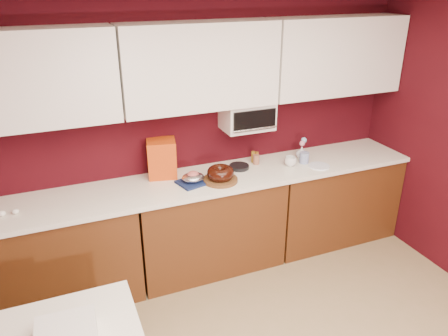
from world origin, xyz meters
name	(u,v)px	position (x,y,z in m)	size (l,w,h in m)	color
wall_back	(195,130)	(0.00, 2.25, 1.25)	(4.00, 0.02, 2.50)	#39070E
base_cabinet_left	(55,257)	(-1.33, 1.94, 0.43)	(1.31, 0.58, 0.86)	#512910
base_cabinet_center	(208,225)	(0.00, 1.94, 0.43)	(1.31, 0.58, 0.86)	#512910
base_cabinet_right	(330,199)	(1.33, 1.94, 0.43)	(1.31, 0.58, 0.86)	#512910
countertop	(207,180)	(0.00, 1.94, 0.88)	(4.00, 0.62, 0.04)	white
upper_cabinet_left	(23,80)	(-1.33, 2.08, 1.85)	(1.31, 0.33, 0.70)	white
upper_cabinet_center	(199,66)	(0.00, 2.08, 1.85)	(1.31, 0.33, 0.70)	white
upper_cabinet_right	(335,56)	(1.33, 2.08, 1.85)	(1.31, 0.33, 0.70)	white
toaster_oven	(247,115)	(0.45, 2.10, 1.38)	(0.45, 0.30, 0.25)	white
toaster_oven_door	(255,120)	(0.45, 1.94, 1.38)	(0.40, 0.02, 0.18)	black
toaster_oven_handle	(255,129)	(0.45, 1.93, 1.30)	(0.02, 0.02, 0.42)	silver
cake_base	(220,180)	(0.08, 1.84, 0.91)	(0.30, 0.30, 0.03)	brown
bundt_cake	(220,173)	(0.08, 1.84, 0.98)	(0.23, 0.23, 0.09)	black
navy_towel	(193,182)	(-0.15, 1.89, 0.91)	(0.25, 0.21, 0.02)	#13204A
foil_ham_nest	(193,177)	(-0.15, 1.89, 0.96)	(0.19, 0.16, 0.07)	silver
roasted_ham	(193,175)	(-0.15, 1.89, 0.98)	(0.10, 0.09, 0.06)	#C35C59
pandoro_box	(162,158)	(-0.35, 2.14, 1.07)	(0.24, 0.22, 0.33)	#AB210B
dark_pan	(239,167)	(0.35, 2.03, 0.92)	(0.18, 0.18, 0.03)	black
coffee_mug	(290,160)	(0.81, 1.91, 0.95)	(0.10, 0.10, 0.11)	silver
blue_jar	(304,158)	(0.97, 1.92, 0.95)	(0.09, 0.09, 0.11)	navy
flower_vase	(302,152)	(1.02, 2.04, 0.96)	(0.08, 0.08, 0.13)	silver
flower_pink	(302,143)	(1.02, 2.04, 1.05)	(0.05, 0.05, 0.05)	pink
flower_blue	(304,140)	(1.05, 2.06, 1.07)	(0.06, 0.06, 0.06)	#82AAD0
china_plate	(319,166)	(1.06, 1.79, 0.91)	(0.20, 0.20, 0.01)	white
amber_bottle	(253,157)	(0.53, 2.12, 0.95)	(0.04, 0.04, 0.11)	brown
paper_cup	(256,160)	(0.54, 2.07, 0.95)	(0.06, 0.06, 0.09)	brown
egg_left	(2,214)	(-1.63, 1.90, 0.92)	(0.05, 0.04, 0.04)	white
egg_right	(15,211)	(-1.54, 1.90, 0.92)	(0.05, 0.04, 0.04)	white
newspaper_stack	(67,334)	(-1.28, 0.60, 0.80)	(0.31, 0.25, 0.11)	silver
amber_bottle_tall	(257,157)	(0.56, 2.10, 0.95)	(0.03, 0.03, 0.11)	brown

